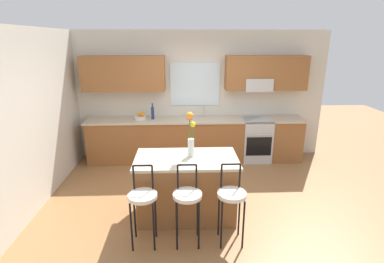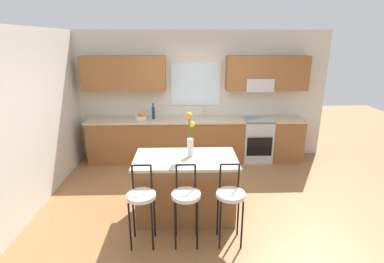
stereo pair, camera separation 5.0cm
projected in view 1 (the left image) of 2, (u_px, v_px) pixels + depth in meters
The scene contains 13 objects.
ground_plane at pixel (200, 199), 4.85m from camera, with size 14.00×14.00×0.00m, color olive.
wall_left at pixel (37, 117), 4.64m from camera, with size 0.12×4.60×2.70m, color beige.
back_wall_assembly at pixel (196, 89), 6.29m from camera, with size 5.60×0.50×2.70m.
counter_run at pixel (196, 139), 6.33m from camera, with size 4.56×0.64×0.92m.
sink_faucet at pixel (204, 111), 6.30m from camera, with size 0.02×0.13×0.23m.
oven_range at pixel (256, 139), 6.35m from camera, with size 0.60×0.64×0.92m.
kitchen_island at pixel (186, 187), 4.29m from camera, with size 1.45×0.81×0.92m.
bar_stool_near at pixel (143, 199), 3.63m from camera, with size 0.36×0.36×1.04m.
bar_stool_middle at pixel (187, 198), 3.65m from camera, with size 0.36×0.36×1.04m.
bar_stool_far at pixel (232, 198), 3.67m from camera, with size 0.36×0.36×1.04m.
flower_vase at pixel (191, 134), 4.12m from camera, with size 0.13×0.15×0.65m.
fruit_bowl_oranges at pixel (140, 117), 6.14m from camera, with size 0.24×0.24×0.16m.
bottle_olive_oil at pixel (153, 113), 6.12m from camera, with size 0.06×0.06×0.34m.
Camera 1 is at (-0.30, -4.28, 2.52)m, focal length 27.64 mm.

